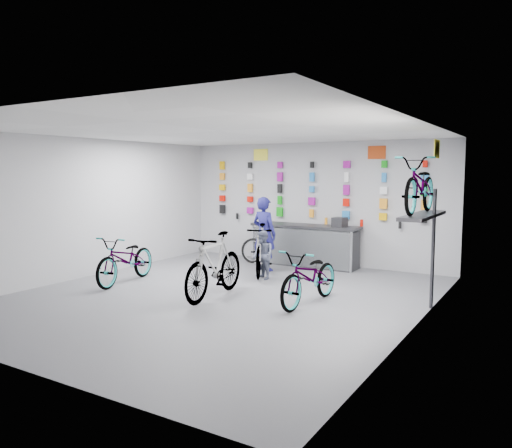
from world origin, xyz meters
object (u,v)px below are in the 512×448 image
Objects in this scene: bike_service at (261,250)px; customer at (263,255)px; counter at (304,246)px; bike_center at (214,265)px; bike_left at (126,259)px; clerk at (264,234)px; bike_right at (310,276)px.

customer is at bearing -79.65° from bike_service.
customer is (0.28, -0.39, -0.04)m from bike_service.
counter is 3.67m from bike_center.
bike_service is at bearing 36.81° from bike_left.
bike_service is at bearing 120.15° from clerk.
clerk is at bearing 45.04° from bike_left.
clerk is (1.76, 2.61, 0.36)m from bike_left.
bike_right is at bearing -62.82° from counter.
customer is at bearing 146.19° from bike_right.
counter is at bearing 119.27° from customer.
bike_service is 1.79× the size of customer.
bike_left is at bearing -169.97° from bike_right.
counter is at bearing 120.87° from bike_right.
counter is 1.88m from customer.
counter is 1.37× the size of bike_center.
bike_right is 1.00× the size of bike_service.
clerk is 1.64× the size of customer.
bike_right is at bearing -4.62° from bike_left.
bike_right is at bearing 143.47° from clerk.
clerk is (-0.19, 0.46, 0.29)m from bike_service.
bike_center is at bearing 108.94° from clerk.
counter is 1.45× the size of bike_service.
clerk is at bearing 95.22° from bike_center.
clerk reaches higher than counter.
bike_service is at bearing 143.17° from bike_right.
bike_service is (-0.31, 2.18, -0.03)m from bike_center.
customer is at bearing -92.30° from counter.
bike_left is at bearing -157.55° from bike_service.
counter is 2.59× the size of customer.
bike_center is 1.75m from bike_right.
bike_left reaches higher than bike_right.
bike_center is (-0.04, -3.67, 0.10)m from counter.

